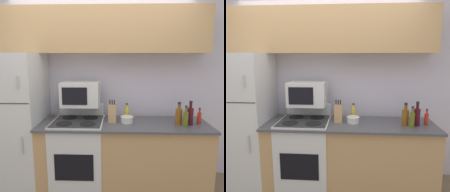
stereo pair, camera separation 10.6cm
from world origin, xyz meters
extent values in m
cube|color=silver|center=(0.00, 0.75, 1.27)|extent=(8.00, 0.05, 2.55)
cube|color=tan|center=(0.32, 0.32, 0.44)|extent=(2.15, 0.64, 0.87)
cube|color=#4C4C51|center=(0.32, 0.30, 0.89)|extent=(2.15, 0.68, 0.03)
cube|color=silver|center=(-1.07, 0.36, 0.89)|extent=(0.64, 0.72, 1.78)
cube|color=#383838|center=(-1.07, 0.00, 1.21)|extent=(0.62, 0.01, 0.01)
cylinder|color=#B7B7BC|center=(-0.87, -0.01, 1.46)|extent=(0.02, 0.02, 0.14)
cylinder|color=#B7B7BC|center=(-0.87, -0.01, 0.71)|extent=(0.02, 0.02, 0.22)
cube|color=tan|center=(0.00, 0.55, 2.07)|extent=(2.79, 0.35, 0.58)
cube|color=silver|center=(-0.27, 0.30, 0.46)|extent=(0.64, 0.64, 0.92)
cube|color=black|center=(-0.27, -0.02, 0.44)|extent=(0.46, 0.01, 0.33)
cube|color=#2D2D2D|center=(-0.27, 0.30, 0.92)|extent=(0.62, 0.61, 0.01)
cube|color=silver|center=(-0.27, 0.61, 1.00)|extent=(0.62, 0.06, 0.16)
cylinder|color=black|center=(-0.41, 0.16, 0.93)|extent=(0.19, 0.19, 0.01)
cylinder|color=black|center=(-0.12, 0.16, 0.93)|extent=(0.19, 0.19, 0.01)
cylinder|color=black|center=(-0.41, 0.44, 0.93)|extent=(0.19, 0.19, 0.01)
cylinder|color=black|center=(-0.12, 0.44, 0.93)|extent=(0.19, 0.19, 0.01)
cube|color=silver|center=(-0.25, 0.45, 1.25)|extent=(0.49, 0.33, 0.32)
cube|color=black|center=(-0.30, 0.28, 1.25)|extent=(0.32, 0.01, 0.22)
cube|color=tan|center=(0.17, 0.32, 1.02)|extent=(0.10, 0.08, 0.24)
cylinder|color=black|center=(0.14, 0.31, 1.17)|extent=(0.01, 0.01, 0.06)
cylinder|color=black|center=(0.17, 0.31, 1.17)|extent=(0.01, 0.01, 0.06)
cylinder|color=black|center=(0.20, 0.31, 1.17)|extent=(0.01, 0.01, 0.06)
cylinder|color=silver|center=(0.36, 0.31, 0.94)|extent=(0.15, 0.15, 0.08)
torus|color=silver|center=(0.36, 0.31, 0.98)|extent=(0.17, 0.17, 0.01)
cylinder|color=gold|center=(0.36, 0.47, 0.98)|extent=(0.06, 0.06, 0.15)
cylinder|color=gold|center=(0.36, 0.47, 1.08)|extent=(0.03, 0.03, 0.05)
cylinder|color=black|center=(0.36, 0.47, 1.11)|extent=(0.03, 0.03, 0.02)
cylinder|color=#5B6619|center=(1.06, 0.17, 0.99)|extent=(0.06, 0.06, 0.18)
cylinder|color=#5B6619|center=(1.06, 0.17, 1.11)|extent=(0.03, 0.03, 0.06)
cylinder|color=black|center=(1.06, 0.17, 1.15)|extent=(0.03, 0.03, 0.02)
cylinder|color=#470F19|center=(1.14, 0.26, 1.01)|extent=(0.08, 0.08, 0.21)
cylinder|color=#470F19|center=(1.14, 0.26, 1.15)|extent=(0.03, 0.03, 0.07)
cylinder|color=black|center=(1.14, 0.26, 1.19)|extent=(0.04, 0.04, 0.02)
cylinder|color=red|center=(1.27, 0.30, 0.97)|extent=(0.05, 0.05, 0.14)
cylinder|color=red|center=(1.27, 0.30, 1.06)|extent=(0.02, 0.02, 0.04)
cylinder|color=black|center=(1.27, 0.30, 1.09)|extent=(0.02, 0.03, 0.02)
cylinder|color=brown|center=(1.00, 0.26, 1.00)|extent=(0.08, 0.08, 0.20)
cylinder|color=brown|center=(1.00, 0.26, 1.13)|extent=(0.04, 0.04, 0.06)
cylinder|color=black|center=(1.00, 0.26, 1.17)|extent=(0.04, 0.04, 0.02)
camera|label=1|loc=(0.26, -2.38, 1.73)|focal=35.00mm
camera|label=2|loc=(0.37, -2.38, 1.73)|focal=35.00mm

